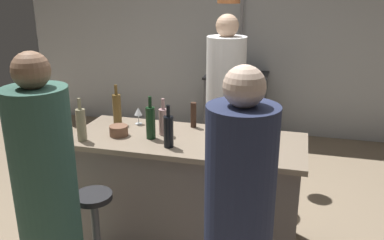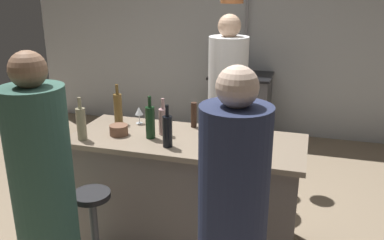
% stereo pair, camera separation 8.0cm
% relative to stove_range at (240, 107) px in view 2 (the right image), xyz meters
% --- Properties ---
extents(ground_plane, '(9.00, 9.00, 0.00)m').
position_rel_stove_range_xyz_m(ground_plane, '(0.00, -2.45, -0.45)').
color(ground_plane, gray).
extents(back_wall, '(6.40, 0.16, 2.60)m').
position_rel_stove_range_xyz_m(back_wall, '(0.00, 0.40, 0.85)').
color(back_wall, '#B2B7BC').
rests_on(back_wall, ground_plane).
extents(kitchen_island, '(1.80, 0.72, 0.90)m').
position_rel_stove_range_xyz_m(kitchen_island, '(0.00, -2.45, 0.01)').
color(kitchen_island, slate).
rests_on(kitchen_island, ground_plane).
extents(stove_range, '(0.80, 0.64, 0.89)m').
position_rel_stove_range_xyz_m(stove_range, '(0.00, 0.00, 0.00)').
color(stove_range, '#47474C').
rests_on(stove_range, ground_plane).
extents(chef, '(0.37, 0.37, 1.77)m').
position_rel_stove_range_xyz_m(chef, '(0.12, -1.52, 0.37)').
color(chef, white).
rests_on(chef, ground_plane).
extents(guest_right, '(0.36, 0.36, 1.68)m').
position_rel_stove_range_xyz_m(guest_right, '(0.55, -3.44, 0.33)').
color(guest_right, '#262D4C').
rests_on(guest_right, ground_plane).
extents(bar_stool_left, '(0.28, 0.28, 0.68)m').
position_rel_stove_range_xyz_m(bar_stool_left, '(-0.49, -3.07, -0.07)').
color(bar_stool_left, '#4C4C51').
rests_on(bar_stool_left, ground_plane).
extents(guest_left, '(0.36, 0.36, 1.70)m').
position_rel_stove_range_xyz_m(guest_left, '(-0.57, -3.45, 0.34)').
color(guest_left, '#33594C').
rests_on(guest_left, ground_plane).
extents(overhead_pot_rack, '(0.90, 1.45, 2.17)m').
position_rel_stove_range_xyz_m(overhead_pot_rack, '(-0.01, -0.58, 1.25)').
color(overhead_pot_rack, gray).
rests_on(overhead_pot_rack, ground_plane).
extents(pepper_mill, '(0.05, 0.05, 0.21)m').
position_rel_stove_range_xyz_m(pepper_mill, '(-0.02, -2.18, 0.56)').
color(pepper_mill, '#382319').
rests_on(pepper_mill, kitchen_island).
extents(wine_bottle_amber, '(0.07, 0.07, 0.33)m').
position_rel_stove_range_xyz_m(wine_bottle_amber, '(-0.67, -2.26, 0.59)').
color(wine_bottle_amber, brown).
rests_on(wine_bottle_amber, kitchen_island).
extents(wine_bottle_dark, '(0.07, 0.07, 0.32)m').
position_rel_stove_range_xyz_m(wine_bottle_dark, '(-0.08, -2.65, 0.58)').
color(wine_bottle_dark, black).
rests_on(wine_bottle_dark, kitchen_island).
extents(wine_bottle_white, '(0.07, 0.07, 0.33)m').
position_rel_stove_range_xyz_m(wine_bottle_white, '(-0.75, -2.70, 0.58)').
color(wine_bottle_white, gray).
rests_on(wine_bottle_white, kitchen_island).
extents(wine_bottle_rose, '(0.07, 0.07, 0.29)m').
position_rel_stove_range_xyz_m(wine_bottle_rose, '(-0.20, -2.41, 0.56)').
color(wine_bottle_rose, '#B78C8E').
rests_on(wine_bottle_rose, kitchen_island).
extents(wine_bottle_red, '(0.07, 0.07, 0.33)m').
position_rel_stove_range_xyz_m(wine_bottle_red, '(-0.27, -2.52, 0.58)').
color(wine_bottle_red, '#143319').
rests_on(wine_bottle_red, kitchen_island).
extents(wine_glass_near_left_guest, '(0.07, 0.07, 0.15)m').
position_rel_stove_range_xyz_m(wine_glass_near_left_guest, '(-0.48, -2.23, 0.56)').
color(wine_glass_near_left_guest, silver).
rests_on(wine_glass_near_left_guest, kitchen_island).
extents(wine_glass_near_right_guest, '(0.07, 0.07, 0.15)m').
position_rel_stove_range_xyz_m(wine_glass_near_right_guest, '(0.37, -2.25, 0.56)').
color(wine_glass_near_right_guest, silver).
rests_on(wine_glass_near_right_guest, kitchen_island).
extents(mixing_bowl_wooden, '(0.14, 0.14, 0.08)m').
position_rel_stove_range_xyz_m(mixing_bowl_wooden, '(-0.53, -2.53, 0.49)').
color(mixing_bowl_wooden, brown).
rests_on(mixing_bowl_wooden, kitchen_island).
extents(mixing_bowl_blue, '(0.19, 0.19, 0.08)m').
position_rel_stove_range_xyz_m(mixing_bowl_blue, '(0.43, -2.59, 0.49)').
color(mixing_bowl_blue, '#334C6B').
rests_on(mixing_bowl_blue, kitchen_island).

